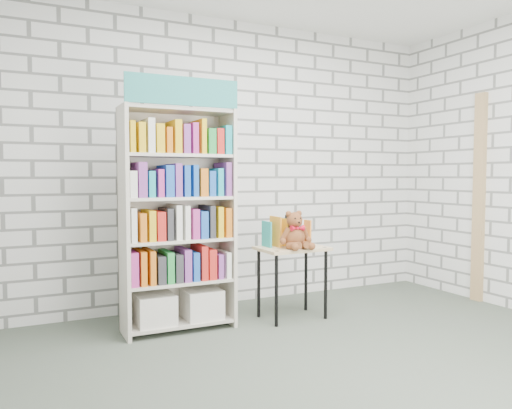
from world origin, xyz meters
name	(u,v)px	position (x,y,z in m)	size (l,w,h in m)	color
ground	(358,370)	(0.00, 0.00, 0.00)	(4.50, 4.50, 0.00)	#475044
room_shell	(362,95)	(0.00, 0.00, 1.78)	(4.52, 4.02, 2.81)	silver
bookshelf	(178,217)	(-0.80, 1.36, 0.93)	(0.91, 0.35, 2.04)	beige
display_table	(292,257)	(0.21, 1.23, 0.55)	(0.60, 0.43, 0.64)	#DBB683
table_books	(287,232)	(0.21, 1.33, 0.76)	(0.42, 0.19, 0.25)	teal
teddy_bear	(295,233)	(0.19, 1.14, 0.77)	(0.31, 0.28, 0.33)	brown
door_trim	(479,198)	(2.23, 0.95, 1.05)	(0.05, 0.12, 2.10)	tan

